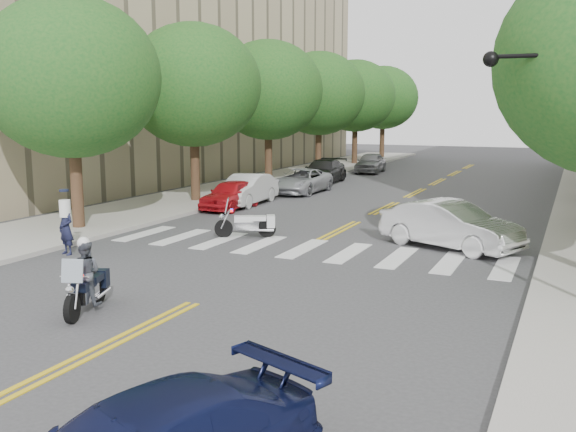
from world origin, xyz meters
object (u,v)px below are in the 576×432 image
Objects in this scene: motorcycle_police at (86,278)px; officer_standing at (66,228)px; motorcycle_parked at (251,224)px; convertible at (450,225)px.

officer_standing is (-4.50, 4.18, 0.07)m from motorcycle_police.
officer_standing reaches higher than motorcycle_parked.
motorcycle_police is 0.43× the size of convertible.
officer_standing is 0.35× the size of convertible.
motorcycle_police reaches higher than motorcycle_parked.
officer_standing is at bearing -62.77° from motorcycle_police.
convertible is at bearing -141.46° from motorcycle_police.
motorcycle_police is 1.23× the size of officer_standing.
convertible is at bearing -108.92° from motorcycle_parked.
motorcycle_police is 8.95m from motorcycle_parked.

